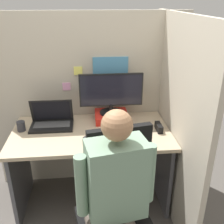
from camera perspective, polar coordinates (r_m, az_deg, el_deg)
cubicle_panel_back at (r=2.54m, az=-4.81°, el=1.88°), size 1.84×0.05×1.69m
cubicle_panel_right at (r=2.24m, az=13.45°, el=-1.89°), size 0.04×1.35×1.69m
desk at (r=2.33m, az=-4.44°, el=-8.35°), size 1.34×0.71×0.75m
paper_box at (r=2.41m, az=-0.16°, el=-0.97°), size 0.29×0.25×0.07m
monitor at (r=2.33m, az=-0.17°, el=4.24°), size 0.56×0.21×0.37m
laptop at (r=2.35m, az=-12.95°, el=-1.99°), size 0.37×0.23×0.23m
mouse at (r=2.10m, az=-5.44°, el=-5.70°), size 0.07×0.05×0.03m
stapler at (r=2.26m, az=10.15°, el=-3.30°), size 0.04×0.13×0.06m
carrot_toy at (r=2.09m, az=4.25°, el=-5.75°), size 0.04×0.16×0.04m
office_chair at (r=1.84m, az=1.19°, el=-19.75°), size 0.55×0.59×1.03m
person at (r=1.58m, az=0.77°, el=-18.68°), size 0.47×0.48×1.26m
pen_cup at (r=2.35m, az=-19.19°, el=-2.93°), size 0.07×0.07×0.09m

